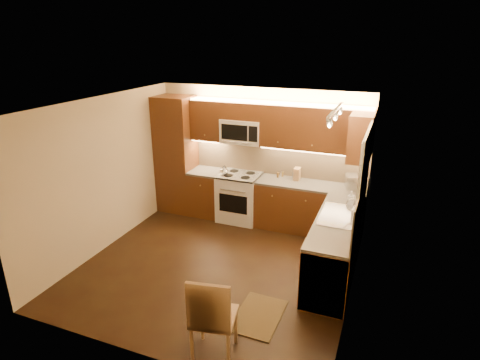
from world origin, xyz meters
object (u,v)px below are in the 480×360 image
at_px(sink, 339,211).
at_px(dining_chair, 214,315).
at_px(microwave, 242,131).
at_px(soap_bottle, 351,198).
at_px(stove, 240,197).
at_px(knife_block, 297,174).
at_px(kettle, 224,170).
at_px(toaster_oven, 357,182).

distance_m(sink, dining_chair, 2.48).
bearing_deg(sink, microwave, 147.79).
distance_m(soap_bottle, dining_chair, 2.98).
distance_m(stove, knife_block, 1.20).
bearing_deg(knife_block, kettle, -167.28).
bearing_deg(stove, dining_chair, -73.08).
xyz_separation_m(kettle, soap_bottle, (2.36, -0.48, -0.01)).
height_order(knife_block, soap_bottle, knife_block).
distance_m(stove, kettle, 0.62).
bearing_deg(kettle, microwave, 51.12).
xyz_separation_m(kettle, toaster_oven, (2.37, 0.28, -0.00)).
xyz_separation_m(sink, toaster_oven, (0.11, 1.27, 0.04)).
relative_size(sink, soap_bottle, 4.05).
distance_m(microwave, toaster_oven, 2.23).
relative_size(sink, dining_chair, 0.82).
bearing_deg(stove, knife_block, 8.55).
bearing_deg(toaster_oven, dining_chair, -123.86).
bearing_deg(kettle, stove, 32.54).
relative_size(microwave, soap_bottle, 3.58).
xyz_separation_m(microwave, dining_chair, (1.02, -3.49, -1.19)).
relative_size(stove, sink, 1.07).
height_order(stove, kettle, kettle).
bearing_deg(kettle, dining_chair, -64.17).
bearing_deg(toaster_oven, kettle, 170.17).
bearing_deg(stove, sink, -29.36).
bearing_deg(soap_bottle, toaster_oven, 96.88).
relative_size(microwave, kettle, 4.05).
relative_size(stove, microwave, 1.21).
bearing_deg(dining_chair, kettle, 101.09).
relative_size(kettle, soap_bottle, 0.88).
xyz_separation_m(knife_block, soap_bottle, (1.05, -0.78, -0.01)).
bearing_deg(toaster_oven, microwave, 163.63).
xyz_separation_m(sink, dining_chair, (-0.98, -2.23, -0.45)).
height_order(toaster_oven, dining_chair, toaster_oven).
bearing_deg(microwave, stove, -90.00).
xyz_separation_m(stove, soap_bottle, (2.10, -0.62, 0.55)).
distance_m(microwave, kettle, 0.80).
height_order(soap_bottle, dining_chair, soap_bottle).
bearing_deg(toaster_oven, stove, 167.28).
height_order(stove, sink, sink).
relative_size(stove, toaster_oven, 2.43).
height_order(sink, kettle, kettle).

